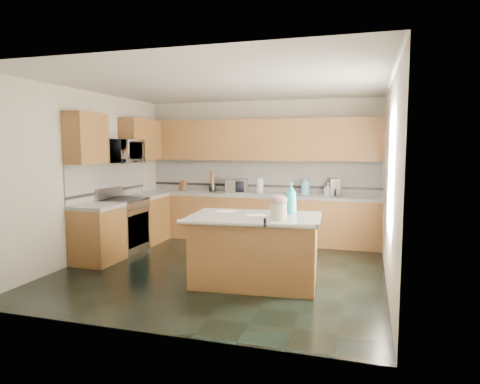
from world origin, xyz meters
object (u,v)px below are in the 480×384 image
(island_top, at_px, (255,218))
(toaster_oven, at_px, (237,186))
(treat_jar, at_px, (279,211))
(island_base, at_px, (255,252))
(soap_bottle_island, at_px, (291,198))
(coffee_maker, at_px, (334,187))
(knife_block, at_px, (183,186))

(island_top, xyz_separation_m, toaster_oven, (-1.05, 2.59, 0.16))
(treat_jar, relative_size, toaster_oven, 0.49)
(island_base, relative_size, soap_bottle_island, 3.77)
(treat_jar, xyz_separation_m, coffee_maker, (0.46, 2.85, 0.05))
(island_base, distance_m, knife_block, 3.45)
(toaster_oven, bearing_deg, soap_bottle_island, -71.38)
(island_base, xyz_separation_m, knife_block, (-2.20, 2.59, 0.59))
(island_top, relative_size, treat_jar, 7.99)
(soap_bottle_island, distance_m, knife_block, 3.50)
(island_base, xyz_separation_m, treat_jar, (0.36, -0.23, 0.60))
(island_top, height_order, toaster_oven, toaster_oven)
(island_base, relative_size, island_top, 0.94)
(island_base, bearing_deg, island_top, 0.00)
(coffee_maker, bearing_deg, knife_block, 162.45)
(soap_bottle_island, bearing_deg, treat_jar, -94.61)
(soap_bottle_island, xyz_separation_m, knife_block, (-2.62, 2.31, -0.11))
(island_top, xyz_separation_m, soap_bottle_island, (0.42, 0.28, 0.24))
(coffee_maker, bearing_deg, island_top, -125.35)
(soap_bottle_island, height_order, knife_block, soap_bottle_island)
(treat_jar, bearing_deg, island_top, 134.33)
(island_top, distance_m, coffee_maker, 2.75)
(island_top, bearing_deg, island_base, 0.00)
(island_base, xyz_separation_m, toaster_oven, (-1.05, 2.59, 0.62))
(soap_bottle_island, xyz_separation_m, toaster_oven, (-1.48, 2.31, -0.08))
(island_top, bearing_deg, soap_bottle_island, 28.70)
(island_top, height_order, coffee_maker, coffee_maker)
(island_top, bearing_deg, coffee_maker, 68.12)
(knife_block, distance_m, toaster_oven, 1.15)
(treat_jar, bearing_deg, knife_block, 119.22)
(treat_jar, bearing_deg, soap_bottle_island, 69.79)
(knife_block, relative_size, toaster_oven, 0.46)
(island_top, height_order, knife_block, knife_block)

